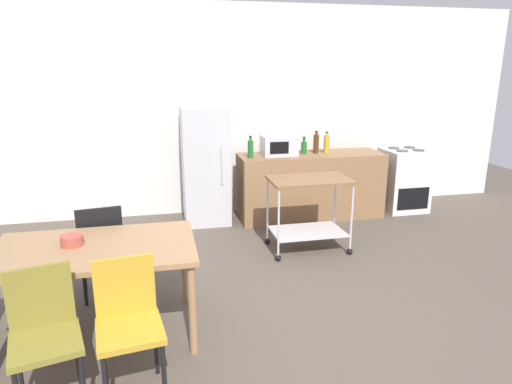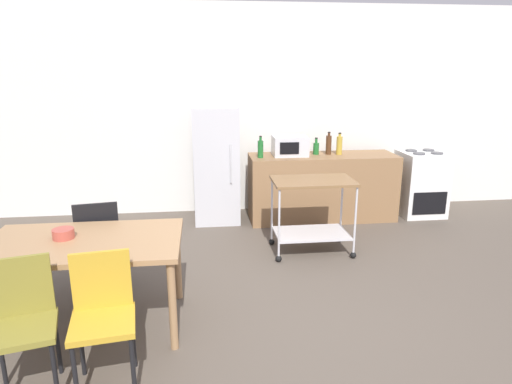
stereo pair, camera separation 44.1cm
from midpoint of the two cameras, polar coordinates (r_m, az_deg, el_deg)
name	(u,v)px [view 2 (the right image)]	position (r m, az deg, el deg)	size (l,w,h in m)	color
ground_plane	(295,322)	(3.93, 8.34, -16.06)	(12.00, 12.00, 0.00)	brown
back_wall	(252,111)	(6.51, 1.50, 10.26)	(8.40, 0.12, 2.90)	silver
kitchen_counter	(322,187)	(6.31, 10.35, 0.60)	(2.00, 0.64, 0.90)	olive
dining_table	(84,250)	(3.70, -17.82, -7.07)	(1.50, 0.90, 0.75)	#A37A51
chair_black	(99,238)	(4.35, -16.59, -5.72)	(0.46, 0.46, 0.89)	black
chair_mustard	(103,312)	(3.10, -14.95, -14.55)	(0.45, 0.45, 0.89)	gold
chair_olive	(22,319)	(3.19, -24.01, -14.56)	(0.48, 0.48, 0.89)	olive
stove_oven	(421,183)	(6.89, 21.92, 0.99)	(0.60, 0.61, 0.92)	white
refrigerator	(216,165)	(6.07, -3.01, 3.40)	(0.60, 0.63, 1.55)	silver
kitchen_cart	(312,204)	(5.10, 9.64, -1.50)	(0.91, 0.57, 0.85)	brown
bottle_sesame_oil	(261,149)	(5.91, 2.72, 5.50)	(0.07, 0.07, 0.29)	#1E6628
microwave	(290,146)	(6.08, 6.42, 5.80)	(0.46, 0.35, 0.26)	silver
bottle_soy_sauce	(316,148)	(6.23, 9.66, 5.52)	(0.08, 0.08, 0.23)	#1E6628
bottle_wine	(329,145)	(6.26, 11.21, 5.91)	(0.08, 0.08, 0.31)	#4C2D19
bottle_hot_sauce	(339,145)	(6.28, 12.53, 5.82)	(0.08, 0.08, 0.30)	gold
fruit_bowl	(63,234)	(3.76, -20.21, -5.04)	(0.17, 0.17, 0.08)	#B24C3F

